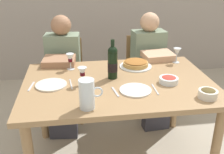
{
  "coord_description": "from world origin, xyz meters",
  "views": [
    {
      "loc": [
        -0.32,
        -1.91,
        1.64
      ],
      "look_at": [
        -0.05,
        0.04,
        0.78
      ],
      "focal_mm": 42.94,
      "sensor_mm": 36.0,
      "label": 1
    }
  ],
  "objects": [
    {
      "name": "water_pitcher",
      "position": [
        -0.27,
        -0.38,
        0.85
      ],
      "size": [
        0.16,
        0.1,
        0.2
      ],
      "color": "silver",
      "rests_on": "dining_table"
    },
    {
      "name": "olive_bowl",
      "position": [
        0.57,
        -0.36,
        0.79
      ],
      "size": [
        0.13,
        0.13,
        0.07
      ],
      "color": "silver",
      "rests_on": "dining_table"
    },
    {
      "name": "knife_right_setting",
      "position": [
        0.25,
        -0.18,
        0.76
      ],
      "size": [
        0.01,
        0.18,
        0.0
      ],
      "primitive_type": "cube",
      "rotation": [
        0.0,
        0.0,
        1.56
      ],
      "color": "silver",
      "rests_on": "dining_table"
    },
    {
      "name": "wine_glass_left_diner",
      "position": [
        -0.37,
        0.32,
        0.86
      ],
      "size": [
        0.07,
        0.07,
        0.14
      ],
      "color": "silver",
      "rests_on": "dining_table"
    },
    {
      "name": "baked_tart",
      "position": [
        0.21,
        0.3,
        0.79
      ],
      "size": [
        0.29,
        0.29,
        0.06
      ],
      "color": "silver",
      "rests_on": "dining_table"
    },
    {
      "name": "diner_right",
      "position": [
        0.46,
        0.64,
        0.62
      ],
      "size": [
        0.36,
        0.52,
        1.16
      ],
      "rotation": [
        0.0,
        0.0,
        3.22
      ],
      "color": "gray",
      "rests_on": "ground"
    },
    {
      "name": "chair_right",
      "position": [
        0.44,
        0.88,
        0.5
      ],
      "size": [
        0.43,
        0.43,
        0.87
      ],
      "rotation": [
        0.0,
        0.0,
        3.22
      ],
      "color": "olive",
      "rests_on": "ground"
    },
    {
      "name": "spoon_right_setting",
      "position": [
        -0.05,
        -0.18,
        0.76
      ],
      "size": [
        0.04,
        0.16,
        0.0
      ],
      "primitive_type": "cube",
      "rotation": [
        0.0,
        0.0,
        1.72
      ],
      "color": "silver",
      "rests_on": "dining_table"
    },
    {
      "name": "fork_left_setting",
      "position": [
        -0.67,
        -0.0,
        0.76
      ],
      "size": [
        0.03,
        0.16,
        0.0
      ],
      "primitive_type": "cube",
      "rotation": [
        0.0,
        0.0,
        1.44
      ],
      "color": "silver",
      "rests_on": "dining_table"
    },
    {
      "name": "chair_left",
      "position": [
        -0.44,
        0.86,
        0.5
      ],
      "size": [
        0.44,
        0.44,
        0.87
      ],
      "rotation": [
        0.0,
        0.0,
        3.05
      ],
      "color": "olive",
      "rests_on": "ground"
    },
    {
      "name": "wine_glass_right_diner",
      "position": [
        0.61,
        0.35,
        0.86
      ],
      "size": [
        0.07,
        0.07,
        0.14
      ],
      "color": "silver",
      "rests_on": "dining_table"
    },
    {
      "name": "diner_left",
      "position": [
        -0.46,
        0.63,
        0.62
      ],
      "size": [
        0.37,
        0.53,
        1.16
      ],
      "rotation": [
        0.0,
        0.0,
        3.05
      ],
      "color": "gray",
      "rests_on": "ground"
    },
    {
      "name": "dinner_plate_right_setting",
      "position": [
        0.1,
        -0.18,
        0.77
      ],
      "size": [
        0.24,
        0.24,
        0.01
      ],
      "primitive_type": "cylinder",
      "color": "white",
      "rests_on": "dining_table"
    },
    {
      "name": "dining_table",
      "position": [
        0.0,
        0.0,
        0.67
      ],
      "size": [
        1.5,
        1.0,
        0.76
      ],
      "color": "#9E7A51",
      "rests_on": "ground"
    },
    {
      "name": "salad_bowl",
      "position": [
        0.39,
        -0.08,
        0.79
      ],
      "size": [
        0.15,
        0.15,
        0.06
      ],
      "color": "silver",
      "rests_on": "dining_table"
    },
    {
      "name": "knife_left_setting",
      "position": [
        -0.37,
        -0.0,
        0.76
      ],
      "size": [
        0.03,
        0.18,
        0.0
      ],
      "primitive_type": "cube",
      "rotation": [
        0.0,
        0.0,
        1.66
      ],
      "color": "silver",
      "rests_on": "dining_table"
    },
    {
      "name": "wine_glass_centre",
      "position": [
        -0.28,
        -0.01,
        0.86
      ],
      "size": [
        0.07,
        0.07,
        0.14
      ],
      "color": "silver",
      "rests_on": "dining_table"
    },
    {
      "name": "dinner_plate_left_setting",
      "position": [
        -0.52,
        -0.0,
        0.77
      ],
      "size": [
        0.24,
        0.24,
        0.01
      ],
      "primitive_type": "cylinder",
      "color": "silver",
      "rests_on": "dining_table"
    },
    {
      "name": "wine_bottle",
      "position": [
        -0.03,
        0.08,
        0.9
      ],
      "size": [
        0.08,
        0.08,
        0.32
      ],
      "color": "black",
      "rests_on": "dining_table"
    }
  ]
}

